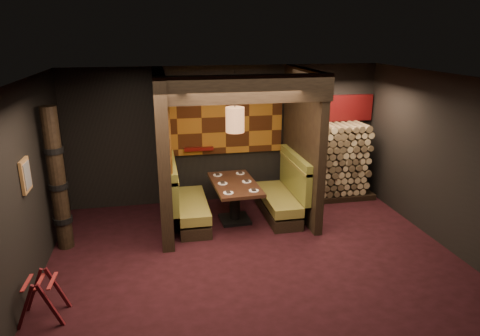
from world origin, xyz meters
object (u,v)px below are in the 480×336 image
booth_bench_left (186,203)px  totem_column (58,181)px  dining_table (235,194)px  pendant_lamp (235,120)px  luggage_rack (42,296)px  firewood_stack (335,162)px  booth_bench_right (283,196)px

booth_bench_left → totem_column: (-2.09, -0.55, 0.79)m
totem_column → booth_bench_left: bearing=14.8°
dining_table → pendant_lamp: 1.45m
luggage_rack → firewood_stack: firewood_stack is taller
booth_bench_right → pendant_lamp: pendant_lamp is taller
booth_bench_right → dining_table: (-0.98, -0.08, 0.14)m
dining_table → luggage_rack: 3.80m
dining_table → firewood_stack: firewood_stack is taller
booth_bench_left → pendant_lamp: pendant_lamp is taller
booth_bench_left → booth_bench_right: (1.89, 0.00, 0.00)m
dining_table → pendant_lamp: pendant_lamp is taller
booth_bench_left → luggage_rack: (-2.01, -2.50, -0.08)m
totem_column → firewood_stack: bearing=13.2°
booth_bench_right → luggage_rack: booth_bench_right is taller
booth_bench_left → firewood_stack: (3.25, 0.70, 0.42)m
dining_table → firewood_stack: (2.33, 0.78, 0.28)m
luggage_rack → totem_column: bearing=92.4°
luggage_rack → totem_column: size_ratio=0.27×
booth_bench_right → luggage_rack: 4.63m
luggage_rack → totem_column: 2.13m
booth_bench_right → firewood_stack: (1.35, 0.70, 0.42)m
dining_table → pendant_lamp: size_ratio=1.39×
pendant_lamp → luggage_rack: size_ratio=1.69×
firewood_stack → totem_column: bearing=-166.8°
dining_table → firewood_stack: 2.48m
firewood_stack → booth_bench_left: bearing=-167.8°
pendant_lamp → firewood_stack: 2.74m
pendant_lamp → totem_column: size_ratio=0.45×
booth_bench_left → booth_bench_right: bearing=0.0°
pendant_lamp → luggage_rack: (-2.92, -2.37, -1.67)m
booth_bench_right → firewood_stack: bearing=27.3°
booth_bench_left → booth_bench_right: same height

